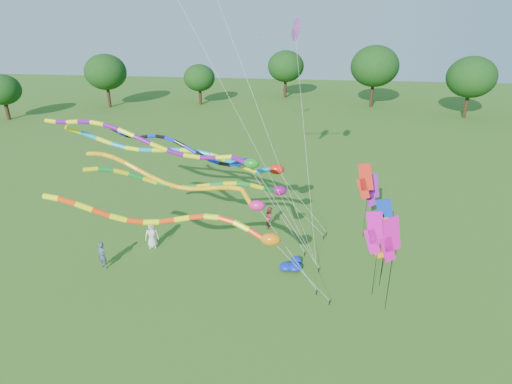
# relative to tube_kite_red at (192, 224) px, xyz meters

# --- Properties ---
(ground) EXTENTS (160.00, 160.00, 0.00)m
(ground) POSITION_rel_tube_kite_red_xyz_m (3.89, -0.45, -4.39)
(ground) COLOR #2D5B18
(ground) RESTS_ON ground
(tree_ring) EXTENTS (117.30, 121.29, 9.68)m
(tree_ring) POSITION_rel_tube_kite_red_xyz_m (2.54, 5.81, 1.08)
(tree_ring) COLOR #382314
(tree_ring) RESTS_ON ground
(tube_kite_red) EXTENTS (13.96, 1.58, 6.50)m
(tube_kite_red) POSITION_rel_tube_kite_red_xyz_m (0.00, 0.00, 0.00)
(tube_kite_red) COLOR black
(tube_kite_red) RESTS_ON ground
(tube_kite_orange) EXTENTS (13.62, 3.38, 7.20)m
(tube_kite_orange) POSITION_rel_tube_kite_red_xyz_m (-0.75, 2.81, 0.96)
(tube_kite_orange) COLOR black
(tube_kite_orange) RESTS_ON ground
(tube_kite_purple) EXTENTS (16.70, 2.37, 9.02)m
(tube_kite_purple) POSITION_rel_tube_kite_red_xyz_m (-2.47, 4.17, 2.76)
(tube_kite_purple) COLOR black
(tube_kite_purple) RESTS_ON ground
(tube_kite_blue) EXTENTS (13.04, 3.04, 7.69)m
(tube_kite_blue) POSITION_rel_tube_kite_red_xyz_m (-1.65, 6.13, 1.89)
(tube_kite_blue) COLOR black
(tube_kite_blue) RESTS_ON ground
(tube_kite_cyan) EXTENTS (16.98, 1.22, 7.82)m
(tube_kite_cyan) POSITION_rel_tube_kite_red_xyz_m (-1.59, 7.18, 1.14)
(tube_kite_cyan) COLOR black
(tube_kite_cyan) RESTS_ON ground
(tube_kite_green) EXTENTS (13.66, 4.35, 6.61)m
(tube_kite_green) POSITION_rel_tube_kite_red_xyz_m (-0.10, 5.06, 0.09)
(tube_kite_green) COLOR black
(tube_kite_green) RESTS_ON ground
(delta_kite_high_c) EXTENTS (4.32, 8.20, 14.86)m
(delta_kite_high_c) POSITION_rel_tube_kite_red_xyz_m (4.33, 10.80, 8.70)
(delta_kite_high_c) COLOR black
(delta_kite_high_c) RESTS_ON ground
(banner_pole_blue_a) EXTENTS (1.16, 0.20, 4.87)m
(banner_pole_blue_a) POSITION_rel_tube_kite_red_xyz_m (9.91, 3.36, -0.79)
(banner_pole_blue_a) COLOR black
(banner_pole_blue_a) RESTS_ON ground
(banner_pole_magenta_b) EXTENTS (1.12, 0.46, 5.34)m
(banner_pole_magenta_b) POSITION_rel_tube_kite_red_xyz_m (9.69, 0.17, -0.32)
(banner_pole_magenta_b) COLOR black
(banner_pole_magenta_b) RESTS_ON ground
(banner_pole_orange) EXTENTS (1.16, 0.19, 4.24)m
(banner_pole_orange) POSITION_rel_tube_kite_red_xyz_m (9.66, 2.30, -1.41)
(banner_pole_orange) COLOR black
(banner_pole_orange) RESTS_ON ground
(banner_pole_red) EXTENTS (1.15, 0.35, 5.29)m
(banner_pole_red) POSITION_rel_tube_kite_red_xyz_m (9.32, 7.90, -0.37)
(banner_pole_red) COLOR black
(banner_pole_red) RESTS_ON ground
(banner_pole_violet) EXTENTS (1.14, 0.39, 4.20)m
(banner_pole_violet) POSITION_rel_tube_kite_red_xyz_m (9.98, 9.10, -1.45)
(banner_pole_violet) COLOR black
(banner_pole_violet) RESTS_ON ground
(banner_pole_magenta_a) EXTENTS (1.15, 0.34, 5.02)m
(banner_pole_magenta_a) POSITION_rel_tube_kite_red_xyz_m (9.15, 1.40, -0.64)
(banner_pole_magenta_a) COLOR black
(banner_pole_magenta_a) RESTS_ON ground
(blue_nylon_heap) EXTENTS (1.22, 1.69, 0.47)m
(blue_nylon_heap) POSITION_rel_tube_kite_red_xyz_m (5.11, 3.52, -4.17)
(blue_nylon_heap) COLOR #0D24B3
(blue_nylon_heap) RESTS_ON ground
(person_a) EXTENTS (1.00, 0.81, 1.77)m
(person_a) POSITION_rel_tube_kite_red_xyz_m (-4.13, 4.73, -3.51)
(person_a) COLOR beige
(person_a) RESTS_ON ground
(person_b) EXTENTS (0.73, 0.61, 1.71)m
(person_b) POSITION_rel_tube_kite_red_xyz_m (-6.19, 2.00, -3.54)
(person_b) COLOR #414C5B
(person_b) RESTS_ON ground
(person_c) EXTENTS (0.64, 0.80, 1.57)m
(person_c) POSITION_rel_tube_kite_red_xyz_m (3.14, 8.43, -3.61)
(person_c) COLOR #993B37
(person_c) RESTS_ON ground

